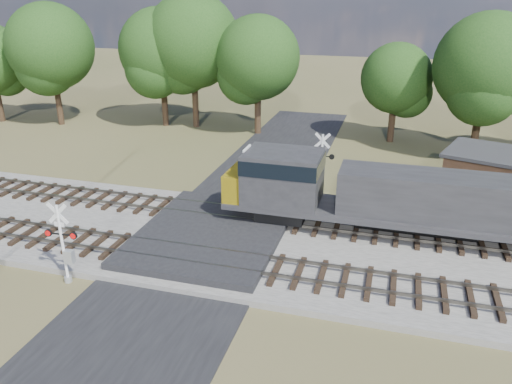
% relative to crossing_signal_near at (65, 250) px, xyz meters
% --- Properties ---
extents(ground, '(160.00, 160.00, 0.00)m').
position_rel_crossing_signal_near_xyz_m(ground, '(4.56, 4.86, -1.56)').
color(ground, '#494C28').
rests_on(ground, ground).
extents(ballast_bed, '(140.00, 10.00, 0.30)m').
position_rel_crossing_signal_near_xyz_m(ballast_bed, '(14.56, 5.36, -1.41)').
color(ballast_bed, gray).
rests_on(ballast_bed, ground).
extents(road, '(7.00, 60.00, 0.08)m').
position_rel_crossing_signal_near_xyz_m(road, '(4.56, 4.86, -1.52)').
color(road, black).
rests_on(road, ground).
extents(crossing_panel, '(7.00, 9.00, 0.62)m').
position_rel_crossing_signal_near_xyz_m(crossing_panel, '(4.56, 5.36, -1.24)').
color(crossing_panel, '#262628').
rests_on(crossing_panel, ground).
extents(track_near, '(140.00, 2.60, 0.33)m').
position_rel_crossing_signal_near_xyz_m(track_near, '(7.68, 2.86, -1.15)').
color(track_near, black).
rests_on(track_near, ballast_bed).
extents(track_far, '(140.00, 2.60, 0.33)m').
position_rel_crossing_signal_near_xyz_m(track_far, '(7.68, 7.86, -1.15)').
color(track_far, black).
rests_on(track_far, ballast_bed).
extents(crossing_signal_near, '(1.51, 0.33, 3.75)m').
position_rel_crossing_signal_near_xyz_m(crossing_signal_near, '(0.00, 0.00, 0.00)').
color(crossing_signal_near, silver).
rests_on(crossing_signal_near, ground).
extents(crossing_signal_far, '(1.56, 0.34, 3.87)m').
position_rel_crossing_signal_near_xyz_m(crossing_signal_far, '(8.72, 13.40, 0.05)').
color(crossing_signal_far, silver).
rests_on(crossing_signal_far, ground).
extents(equipment_shed, '(5.64, 5.64, 3.05)m').
position_rel_crossing_signal_near_xyz_m(equipment_shed, '(18.40, 15.08, -0.01)').
color(equipment_shed, '#48311F').
rests_on(equipment_shed, ground).
extents(treeline, '(81.69, 11.19, 11.85)m').
position_rel_crossing_signal_near_xyz_m(treeline, '(12.40, 25.40, 5.29)').
color(treeline, black).
rests_on(treeline, ground).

